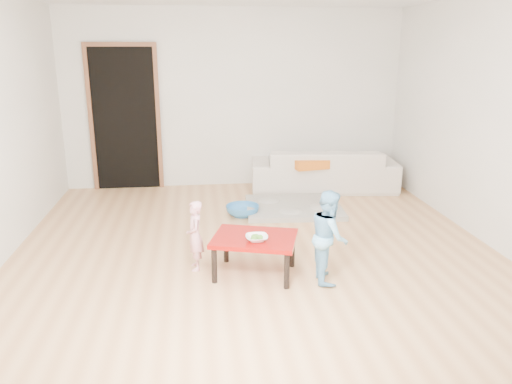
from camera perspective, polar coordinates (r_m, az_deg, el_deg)
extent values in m
cube|color=tan|center=(5.40, -0.26, -6.03)|extent=(5.00, 5.00, 0.01)
cube|color=beige|center=(7.52, -2.51, 10.56)|extent=(5.00, 0.02, 2.60)
cube|color=beige|center=(5.89, 24.90, 7.46)|extent=(0.02, 5.00, 2.60)
imported|color=beige|center=(7.46, 7.72, 2.65)|extent=(2.19, 1.05, 0.62)
cube|color=orange|center=(7.11, 6.03, 3.35)|extent=(0.54, 0.50, 0.13)
imported|color=white|center=(4.49, 0.09, -5.30)|extent=(0.20, 0.20, 0.05)
imported|color=#F67081|center=(4.76, -6.99, -4.97)|extent=(0.18, 0.26, 0.67)
imported|color=#61B4E1|center=(4.53, 8.36, -5.00)|extent=(0.36, 0.44, 0.85)
imported|color=teal|center=(6.28, -1.55, -2.13)|extent=(0.42, 0.42, 0.13)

